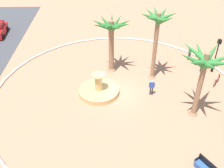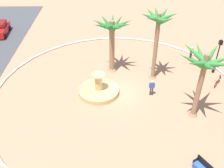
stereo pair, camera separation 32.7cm
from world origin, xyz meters
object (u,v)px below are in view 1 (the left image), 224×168
at_px(bicycle_by_lamppost, 217,81).
at_px(person_pedestrian_stroll, 152,87).
at_px(fountain, 99,90).
at_px(palm_tree_by_curb, 111,32).
at_px(palm_tree_mid_plaza, 204,65).
at_px(palm_tree_near_fountain, 157,26).
at_px(lamppost, 217,53).
at_px(person_cyclist_photo, 190,52).
at_px(person_cyclist_helmet, 203,64).
at_px(bicycle_red_frame, 202,62).

distance_m(bicycle_by_lamppost, person_pedestrian_stroll, 6.89).
height_order(fountain, palm_tree_by_curb, palm_tree_by_curb).
bearing_deg(palm_tree_mid_plaza, person_pedestrian_stroll, 48.79).
xyz_separation_m(palm_tree_near_fountain, palm_tree_by_curb, (1.41, 4.11, -1.20)).
relative_size(palm_tree_by_curb, person_pedestrian_stroll, 3.61).
bearing_deg(palm_tree_by_curb, bicycle_by_lamppost, -105.14).
distance_m(lamppost, person_cyclist_photo, 3.36).
relative_size(palm_tree_by_curb, person_cyclist_helmet, 3.46).
height_order(person_cyclist_helmet, person_pedestrian_stroll, person_cyclist_helmet).
xyz_separation_m(palm_tree_near_fountain, palm_tree_mid_plaza, (-5.67, -2.66, -0.71)).
distance_m(fountain, palm_tree_by_curb, 5.82).
relative_size(fountain, person_cyclist_helmet, 2.24).
bearing_deg(bicycle_red_frame, person_pedestrian_stroll, 128.84).
xyz_separation_m(palm_tree_mid_plaza, bicycle_red_frame, (7.86, -3.16, -4.48)).
relative_size(lamppost, person_pedestrian_stroll, 2.38).
bearing_deg(person_cyclist_helmet, bicycle_by_lamppost, -160.98).
height_order(lamppost, bicycle_by_lamppost, lamppost).
bearing_deg(person_cyclist_photo, palm_tree_near_fountain, 125.88).
bearing_deg(palm_tree_near_fountain, person_cyclist_helmet, -79.91).
xyz_separation_m(palm_tree_by_curb, lamppost, (-0.50, -10.66, -2.11)).
bearing_deg(bicycle_by_lamppost, bicycle_red_frame, 6.05).
bearing_deg(bicycle_by_lamppost, palm_tree_mid_plaza, 140.53).
xyz_separation_m(palm_tree_near_fountain, bicycle_red_frame, (2.19, -5.81, -5.18)).
distance_m(bicycle_red_frame, person_pedestrian_stroll, 8.13).
bearing_deg(person_cyclist_helmet, palm_tree_by_curb, 87.26).
bearing_deg(person_cyclist_helmet, bicycle_red_frame, -19.10).
distance_m(palm_tree_mid_plaza, person_cyclist_helmet, 8.17).
height_order(lamppost, person_pedestrian_stroll, lamppost).
distance_m(fountain, palm_tree_mid_plaza, 9.75).
relative_size(person_cyclist_photo, person_pedestrian_stroll, 1.05).
xyz_separation_m(fountain, bicycle_red_frame, (4.76, -11.21, 0.08)).
xyz_separation_m(palm_tree_mid_plaza, bicycle_by_lamppost, (4.29, -3.54, -4.48)).
relative_size(palm_tree_mid_plaza, lamppost, 1.60).
height_order(palm_tree_near_fountain, lamppost, palm_tree_near_fountain).
bearing_deg(palm_tree_mid_plaza, fountain, 68.92).
bearing_deg(person_cyclist_photo, person_pedestrian_stroll, 140.36).
height_order(fountain, palm_tree_mid_plaza, palm_tree_mid_plaza).
height_order(palm_tree_near_fountain, palm_tree_mid_plaza, palm_tree_near_fountain).
bearing_deg(bicycle_by_lamppost, person_cyclist_photo, 16.95).
relative_size(palm_tree_mid_plaza, bicycle_red_frame, 3.57).
height_order(palm_tree_near_fountain, person_cyclist_photo, palm_tree_near_fountain).
bearing_deg(lamppost, palm_tree_by_curb, 87.32).
bearing_deg(lamppost, palm_tree_near_fountain, 97.95).
relative_size(fountain, bicycle_red_frame, 2.19).
distance_m(palm_tree_near_fountain, person_cyclist_photo, 7.44).
bearing_deg(fountain, bicycle_by_lamppost, -84.12).
distance_m(palm_tree_near_fountain, bicycle_by_lamppost, 8.19).
xyz_separation_m(fountain, lamppost, (3.48, -11.94, 1.95)).
height_order(palm_tree_by_curb, palm_tree_mid_plaza, palm_tree_mid_plaza).
distance_m(palm_tree_near_fountain, person_pedestrian_stroll, 5.52).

